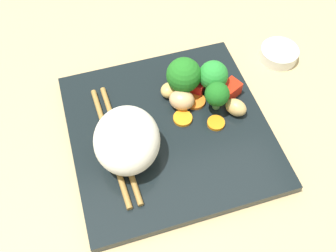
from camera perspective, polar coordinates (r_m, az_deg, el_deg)
The scene contains 17 objects.
ground_plane at distance 57.74cm, azimuth 0.14°, elevation -1.65°, with size 110.00×110.00×2.00cm, color tan.
square_plate at distance 56.25cm, azimuth 0.14°, elevation -0.69°, with size 28.41×28.41×1.54cm, color black.
rice_mound at distance 50.42cm, azimuth -6.16°, elevation -2.09°, with size 9.96×8.81×7.39cm, color white.
broccoli_floret_0 at distance 56.95cm, azimuth 2.36°, elevation 7.57°, with size 5.27×5.27×6.48cm.
broccoli_floret_1 at distance 55.31cm, azimuth 7.35°, elevation 4.67°, with size 3.61×3.61×5.41cm.
broccoli_floret_2 at distance 57.61cm, azimuth 6.76°, elevation 7.43°, with size 4.44×4.44×5.87cm.
carrot_slice_0 at distance 58.29cm, azimuth 4.06°, elevation 3.77°, with size 3.13×3.13×0.53cm, color orange.
carrot_slice_1 at distance 56.28cm, azimuth 2.22°, elevation 1.16°, with size 2.83×2.83×0.51cm, color orange.
carrot_slice_2 at distance 56.19cm, azimuth 7.18°, elevation 0.45°, with size 2.59×2.59×0.52cm, color orange.
pepper_chunk_0 at distance 59.22cm, azimuth 9.28°, elevation 5.44°, with size 2.90×2.36×2.26cm, color red.
pepper_chunk_1 at distance 59.21cm, azimuth 4.15°, elevation 6.21°, with size 2.81×2.73×2.25cm, color red.
chicken_piece_0 at distance 56.79cm, azimuth 2.08°, elevation 3.93°, with size 3.80×3.21×2.91cm, color tan.
chicken_piece_1 at distance 61.12cm, azimuth 7.00°, elevation 7.80°, with size 2.83×2.10×2.03cm, color tan.
chicken_piece_2 at distance 58.44cm, azimuth 0.13°, elevation 5.37°, with size 2.71×2.47×2.08cm, color tan.
chicken_piece_3 at distance 56.97cm, azimuth 10.19°, elevation 2.60°, with size 3.26×2.41×2.48cm, color tan.
chopstick_pair at distance 54.28cm, azimuth -7.94°, elevation -2.51°, with size 20.34×3.58×0.79cm.
sauce_cup at distance 68.41cm, azimuth 16.24°, elevation 10.33°, with size 6.33×6.33×2.02cm, color silver.
Camera 1 is at (-29.54, 8.42, 47.89)cm, focal length 40.77 mm.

